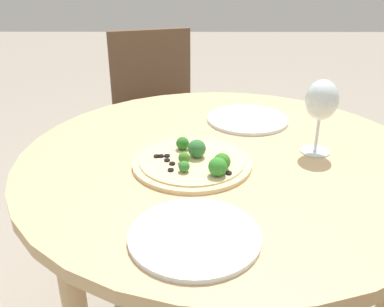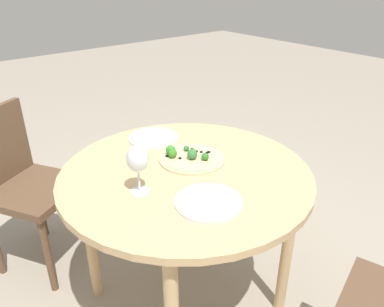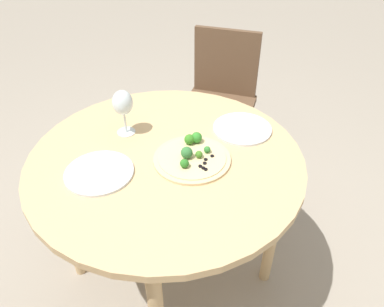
{
  "view_description": "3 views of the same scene",
  "coord_description": "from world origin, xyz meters",
  "px_view_note": "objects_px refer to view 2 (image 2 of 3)",
  "views": [
    {
      "loc": [
        0.08,
        0.96,
        1.2
      ],
      "look_at": [
        0.08,
        0.06,
        0.76
      ],
      "focal_mm": 40.0,
      "sensor_mm": 36.0,
      "label": 1
    },
    {
      "loc": [
        -0.83,
        -1.04,
        1.48
      ],
      "look_at": [
        0.08,
        0.06,
        0.76
      ],
      "focal_mm": 35.0,
      "sensor_mm": 36.0,
      "label": 2
    },
    {
      "loc": [
        0.86,
        -0.67,
        1.59
      ],
      "look_at": [
        0.08,
        0.06,
        0.76
      ],
      "focal_mm": 35.0,
      "sensor_mm": 36.0,
      "label": 3
    }
  ],
  "objects_px": {
    "chair": "(24,182)",
    "plate_near": "(208,202)",
    "wine_glass": "(138,160)",
    "plate_far": "(153,138)",
    "pizza": "(190,157)"
  },
  "relations": [
    {
      "from": "chair",
      "to": "plate_near",
      "type": "bearing_deg",
      "value": -100.17
    },
    {
      "from": "pizza",
      "to": "chair",
      "type": "bearing_deg",
      "value": 126.37
    },
    {
      "from": "wine_glass",
      "to": "plate_near",
      "type": "relative_size",
      "value": 0.78
    },
    {
      "from": "chair",
      "to": "plate_near",
      "type": "xyz_separation_m",
      "value": [
        0.36,
        -1.0,
        0.25
      ]
    },
    {
      "from": "pizza",
      "to": "plate_near",
      "type": "bearing_deg",
      "value": -118.41
    },
    {
      "from": "chair",
      "to": "plate_near",
      "type": "relative_size",
      "value": 3.6
    },
    {
      "from": "plate_near",
      "to": "plate_far",
      "type": "bearing_deg",
      "value": 74.53
    },
    {
      "from": "wine_glass",
      "to": "plate_far",
      "type": "distance_m",
      "value": 0.49
    },
    {
      "from": "plate_near",
      "to": "chair",
      "type": "bearing_deg",
      "value": 109.84
    },
    {
      "from": "pizza",
      "to": "plate_far",
      "type": "relative_size",
      "value": 1.19
    },
    {
      "from": "chair",
      "to": "plate_near",
      "type": "distance_m",
      "value": 1.09
    },
    {
      "from": "plate_far",
      "to": "pizza",
      "type": "bearing_deg",
      "value": -89.94
    },
    {
      "from": "chair",
      "to": "wine_glass",
      "type": "xyz_separation_m",
      "value": [
        0.22,
        -0.79,
        0.38
      ]
    },
    {
      "from": "chair",
      "to": "plate_far",
      "type": "relative_size",
      "value": 3.65
    },
    {
      "from": "chair",
      "to": "wine_glass",
      "type": "relative_size",
      "value": 4.62
    }
  ]
}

